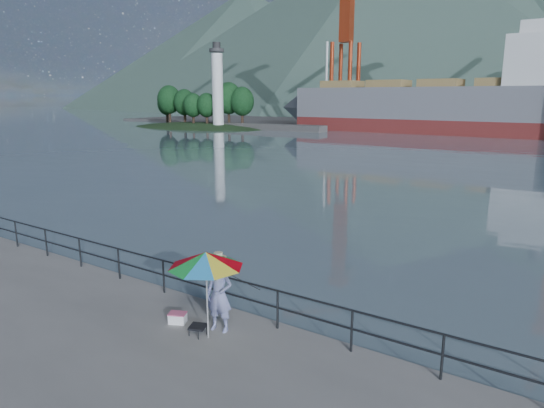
{
  "coord_description": "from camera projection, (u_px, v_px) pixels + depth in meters",
  "views": [
    {
      "loc": [
        9.11,
        -7.6,
        5.68
      ],
      "look_at": [
        -0.07,
        6.0,
        2.0
      ],
      "focal_mm": 32.0,
      "sensor_mm": 36.0,
      "label": 1
    }
  ],
  "objects": [
    {
      "name": "guardrail",
      "position": [
        189.0,
        283.0,
        13.62
      ],
      "size": [
        22.0,
        0.06,
        1.03
      ],
      "color": "#2D3033",
      "rests_on": "ground"
    },
    {
      "name": "cooler_bag",
      "position": [
        178.0,
        318.0,
        12.36
      ],
      "size": [
        0.5,
        0.43,
        0.24
      ],
      "primitive_type": "cube",
      "rotation": [
        0.0,
        0.0,
        0.43
      ],
      "color": "white",
      "rests_on": "ground"
    },
    {
      "name": "beach_umbrella",
      "position": [
        206.0,
        260.0,
        11.18
      ],
      "size": [
        2.0,
        2.0,
        2.16
      ],
      "color": "white",
      "rests_on": "ground"
    },
    {
      "name": "bulk_carrier",
      "position": [
        446.0,
        105.0,
        76.02
      ],
      "size": [
        45.88,
        7.94,
        14.5
      ],
      "color": "maroon",
      "rests_on": "ground"
    },
    {
      "name": "lighthouse_islet",
      "position": [
        198.0,
        125.0,
        92.45
      ],
      "size": [
        48.0,
        26.4,
        19.2
      ],
      "color": "#263F1E",
      "rests_on": "ground"
    },
    {
      "name": "fishing_rod",
      "position": [
        232.0,
        306.0,
        13.39
      ],
      "size": [
        0.69,
        1.81,
        1.35
      ],
      "primitive_type": "cylinder",
      "rotation": [
        0.96,
        0.0,
        -0.36
      ],
      "color": "black",
      "rests_on": "ground"
    },
    {
      "name": "ground",
      "position": [
        7.0,
        402.0,
        9.59
      ],
      "size": [
        24.0,
        11.0,
        0.5
      ],
      "primitive_type": "cube",
      "color": "slate",
      "rests_on": "ground"
    },
    {
      "name": "folding_stool",
      "position": [
        198.0,
        330.0,
        11.72
      ],
      "size": [
        0.49,
        0.49,
        0.25
      ],
      "color": "black",
      "rests_on": "ground"
    },
    {
      "name": "fisherman",
      "position": [
        219.0,
        295.0,
        11.81
      ],
      "size": [
        0.76,
        0.59,
        1.86
      ],
      "primitive_type": "imported",
      "rotation": [
        0.0,
        0.0,
        0.23
      ],
      "color": "navy",
      "rests_on": "ground"
    }
  ]
}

